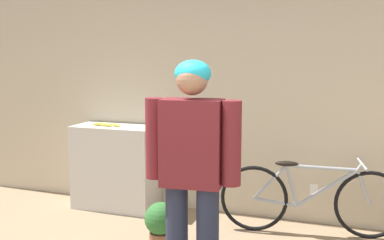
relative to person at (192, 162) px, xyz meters
name	(u,v)px	position (x,y,z in m)	size (l,w,h in m)	color
wall_back	(263,96)	(0.17, 1.76, 0.32)	(8.00, 0.07, 2.60)	beige
side_shelf	(116,167)	(-1.43, 1.49, -0.51)	(0.93, 0.44, 0.94)	beige
person	(192,162)	(0.00, 0.00, 0.00)	(0.69, 0.27, 1.68)	#23283D
bicycle	(311,199)	(0.71, 1.40, -0.62)	(1.72, 0.46, 0.73)	black
banana	(107,125)	(-1.50, 1.44, -0.02)	(0.36, 0.10, 0.04)	#EAD64C
potted_plant	(161,224)	(-0.49, 0.57, -0.73)	(0.29, 0.29, 0.45)	brown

